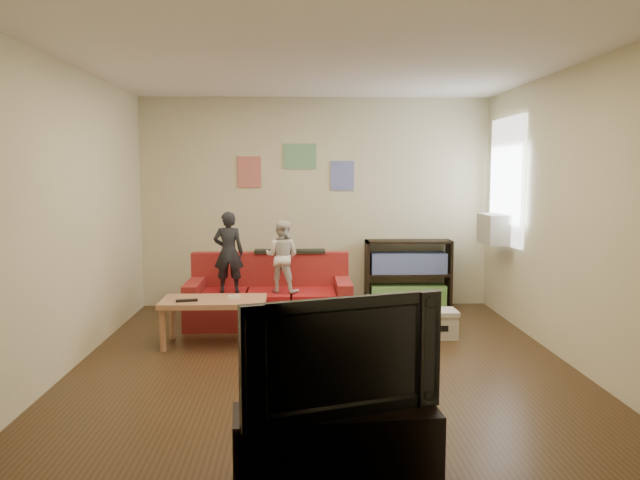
{
  "coord_description": "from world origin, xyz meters",
  "views": [
    {
      "loc": [
        -0.23,
        -5.6,
        1.75
      ],
      "look_at": [
        0.0,
        0.8,
        1.05
      ],
      "focal_mm": 35.0,
      "sensor_mm": 36.0,
      "label": 1
    }
  ],
  "objects_px": {
    "child_b": "(282,256)",
    "coffee_table": "(214,305)",
    "file_box": "(436,323)",
    "bookshelf": "(408,278)",
    "tv_stand": "(336,447)",
    "sofa": "(270,299)",
    "child_a": "(228,252)",
    "television": "(336,352)"
  },
  "relations": [
    {
      "from": "child_b",
      "to": "coffee_table",
      "type": "bearing_deg",
      "value": 66.56
    },
    {
      "from": "coffee_table",
      "to": "file_box",
      "type": "xyz_separation_m",
      "value": [
        2.32,
        0.19,
        -0.25
      ]
    },
    {
      "from": "bookshelf",
      "to": "tv_stand",
      "type": "height_order",
      "value": "bookshelf"
    },
    {
      "from": "sofa",
      "to": "coffee_table",
      "type": "distance_m",
      "value": 1.05
    },
    {
      "from": "bookshelf",
      "to": "file_box",
      "type": "relative_size",
      "value": 2.56
    },
    {
      "from": "bookshelf",
      "to": "sofa",
      "type": "bearing_deg",
      "value": -156.59
    },
    {
      "from": "child_a",
      "to": "file_box",
      "type": "bearing_deg",
      "value": 165.81
    },
    {
      "from": "child_a",
      "to": "coffee_table",
      "type": "distance_m",
      "value": 0.87
    },
    {
      "from": "tv_stand",
      "to": "child_b",
      "type": "bearing_deg",
      "value": 91.0
    },
    {
      "from": "bookshelf",
      "to": "file_box",
      "type": "xyz_separation_m",
      "value": [
        0.05,
        -1.47,
        -0.24
      ]
    },
    {
      "from": "coffee_table",
      "to": "tv_stand",
      "type": "height_order",
      "value": "coffee_table"
    },
    {
      "from": "child_b",
      "to": "coffee_table",
      "type": "xyz_separation_m",
      "value": [
        -0.67,
        -0.74,
        -0.4
      ]
    },
    {
      "from": "sofa",
      "to": "bookshelf",
      "type": "bearing_deg",
      "value": 23.41
    },
    {
      "from": "file_box",
      "to": "coffee_table",
      "type": "bearing_deg",
      "value": -175.21
    },
    {
      "from": "file_box",
      "to": "sofa",
      "type": "bearing_deg",
      "value": 158.41
    },
    {
      "from": "sofa",
      "to": "television",
      "type": "relative_size",
      "value": 1.63
    },
    {
      "from": "sofa",
      "to": "bookshelf",
      "type": "relative_size",
      "value": 1.7
    },
    {
      "from": "bookshelf",
      "to": "tv_stand",
      "type": "relative_size",
      "value": 0.96
    },
    {
      "from": "bookshelf",
      "to": "television",
      "type": "distance_m",
      "value": 4.72
    },
    {
      "from": "coffee_table",
      "to": "tv_stand",
      "type": "distance_m",
      "value": 3.08
    },
    {
      "from": "child_a",
      "to": "child_b",
      "type": "distance_m",
      "value": 0.6
    },
    {
      "from": "child_b",
      "to": "sofa",
      "type": "bearing_deg",
      "value": -29.12
    },
    {
      "from": "child_a",
      "to": "bookshelf",
      "type": "relative_size",
      "value": 0.84
    },
    {
      "from": "tv_stand",
      "to": "television",
      "type": "xyz_separation_m",
      "value": [
        0.0,
        0.0,
        0.55
      ]
    },
    {
      "from": "coffee_table",
      "to": "bookshelf",
      "type": "distance_m",
      "value": 2.82
    },
    {
      "from": "child_b",
      "to": "tv_stand",
      "type": "xyz_separation_m",
      "value": [
        0.39,
        -3.63,
        -0.59
      ]
    },
    {
      "from": "sofa",
      "to": "bookshelf",
      "type": "height_order",
      "value": "bookshelf"
    },
    {
      "from": "television",
      "to": "sofa",
      "type": "bearing_deg",
      "value": 79.19
    },
    {
      "from": "child_b",
      "to": "bookshelf",
      "type": "height_order",
      "value": "child_b"
    },
    {
      "from": "child_b",
      "to": "coffee_table",
      "type": "distance_m",
      "value": 1.08
    },
    {
      "from": "bookshelf",
      "to": "file_box",
      "type": "height_order",
      "value": "bookshelf"
    },
    {
      "from": "sofa",
      "to": "child_b",
      "type": "xyz_separation_m",
      "value": [
        0.15,
        -0.16,
        0.53
      ]
    },
    {
      "from": "file_box",
      "to": "television",
      "type": "distance_m",
      "value": 3.38
    },
    {
      "from": "sofa",
      "to": "tv_stand",
      "type": "distance_m",
      "value": 3.83
    },
    {
      "from": "child_b",
      "to": "tv_stand",
      "type": "bearing_deg",
      "value": 114.94
    },
    {
      "from": "child_b",
      "to": "file_box",
      "type": "bearing_deg",
      "value": -179.57
    },
    {
      "from": "coffee_table",
      "to": "child_b",
      "type": "bearing_deg",
      "value": 47.77
    },
    {
      "from": "child_b",
      "to": "television",
      "type": "xyz_separation_m",
      "value": [
        0.39,
        -3.63,
        -0.04
      ]
    },
    {
      "from": "child_a",
      "to": "file_box",
      "type": "distance_m",
      "value": 2.42
    },
    {
      "from": "child_b",
      "to": "file_box",
      "type": "relative_size",
      "value": 1.91
    },
    {
      "from": "child_a",
      "to": "bookshelf",
      "type": "bearing_deg",
      "value": -157.81
    },
    {
      "from": "child_b",
      "to": "tv_stand",
      "type": "distance_m",
      "value": 3.7
    }
  ]
}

